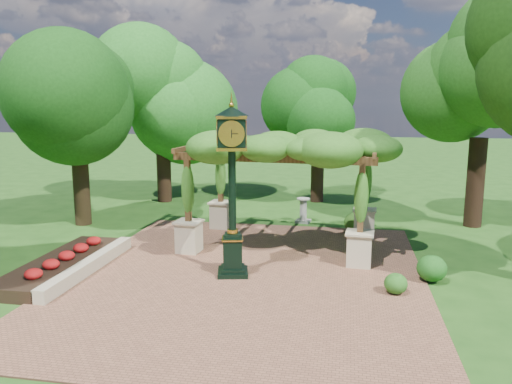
# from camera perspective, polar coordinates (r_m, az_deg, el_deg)

# --- Properties ---
(ground) EXTENTS (120.00, 120.00, 0.00)m
(ground) POSITION_cam_1_polar(r_m,az_deg,el_deg) (13.58, -1.93, -11.06)
(ground) COLOR #1E4714
(ground) RESTS_ON ground
(brick_plaza) EXTENTS (10.00, 12.00, 0.04)m
(brick_plaza) POSITION_cam_1_polar(r_m,az_deg,el_deg) (14.49, -1.08, -9.57)
(brick_plaza) COLOR brown
(brick_plaza) RESTS_ON ground
(border_wall) EXTENTS (0.35, 5.00, 0.40)m
(border_wall) POSITION_cam_1_polar(r_m,az_deg,el_deg) (15.53, -18.52, -8.04)
(border_wall) COLOR #C6B793
(border_wall) RESTS_ON ground
(flower_bed) EXTENTS (1.50, 5.00, 0.36)m
(flower_bed) POSITION_cam_1_polar(r_m,az_deg,el_deg) (15.98, -21.37, -7.78)
(flower_bed) COLOR red
(flower_bed) RESTS_ON ground
(pedestal_clock) EXTENTS (1.15, 1.15, 4.88)m
(pedestal_clock) POSITION_cam_1_polar(r_m,az_deg,el_deg) (13.87, -2.75, 1.89)
(pedestal_clock) COLOR black
(pedestal_clock) RESTS_ON brick_plaza
(pergola) EXTENTS (6.69, 4.49, 4.03)m
(pergola) POSITION_cam_1_polar(r_m,az_deg,el_deg) (16.93, 2.98, 4.74)
(pergola) COLOR beige
(pergola) RESTS_ON brick_plaza
(sundial) EXTENTS (0.65, 0.65, 1.02)m
(sundial) POSITION_cam_1_polar(r_m,az_deg,el_deg) (20.74, 5.42, -2.26)
(sundial) COLOR #9B9A92
(sundial) RESTS_ON ground
(shrub_front) EXTENTS (0.68, 0.68, 0.54)m
(shrub_front) POSITION_cam_1_polar(r_m,az_deg,el_deg) (13.59, 15.68, -10.04)
(shrub_front) COLOR #235819
(shrub_front) RESTS_ON brick_plaza
(shrub_mid) EXTENTS (1.04, 1.04, 0.73)m
(shrub_mid) POSITION_cam_1_polar(r_m,az_deg,el_deg) (14.75, 19.45, -8.23)
(shrub_mid) COLOR #1A5016
(shrub_mid) RESTS_ON brick_plaza
(shrub_back) EXTENTS (1.05, 1.05, 0.75)m
(shrub_back) POSITION_cam_1_polar(r_m,az_deg,el_deg) (19.34, 11.23, -3.45)
(shrub_back) COLOR #2B5518
(shrub_back) RESTS_ON brick_plaza
(tree_west_near) EXTENTS (4.26, 4.26, 7.42)m
(tree_west_near) POSITION_cam_1_polar(r_m,az_deg,el_deg) (21.06, -19.91, 10.12)
(tree_west_near) COLOR black
(tree_west_near) RESTS_ON ground
(tree_west_far) EXTENTS (4.85, 4.85, 7.59)m
(tree_west_far) POSITION_cam_1_polar(r_m,az_deg,el_deg) (25.03, -10.76, 10.76)
(tree_west_far) COLOR black
(tree_west_far) RESTS_ON ground
(tree_north) EXTENTS (3.44, 3.44, 7.46)m
(tree_north) POSITION_cam_1_polar(r_m,az_deg,el_deg) (24.74, 7.21, 10.59)
(tree_north) COLOR black
(tree_north) RESTS_ON ground
(tree_east_far) EXTENTS (4.26, 4.26, 9.15)m
(tree_east_far) POSITION_cam_1_polar(r_m,az_deg,el_deg) (21.41, 24.68, 12.95)
(tree_east_far) COLOR black
(tree_east_far) RESTS_ON ground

